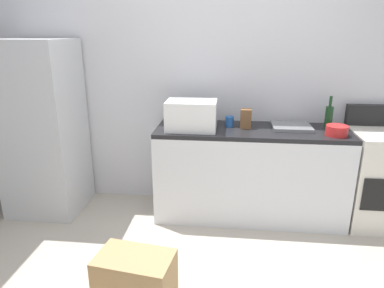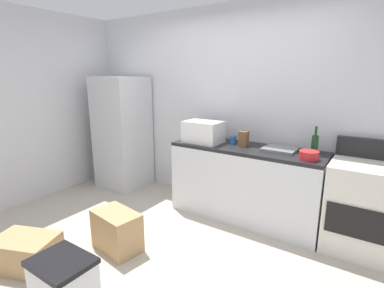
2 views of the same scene
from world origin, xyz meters
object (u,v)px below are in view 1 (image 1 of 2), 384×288
(microwave, at_px, (192,115))
(knife_block, at_px, (246,119))
(refrigerator, at_px, (43,129))
(wine_bottle, at_px, (329,116))
(cardboard_box_medium, at_px, (136,283))
(mixing_bowl, at_px, (337,131))
(coffee_mug, at_px, (230,121))
(stove_oven, at_px, (380,177))

(microwave, bearing_deg, knife_block, 11.65)
(refrigerator, xyz_separation_m, wine_bottle, (2.77, 0.18, 0.16))
(microwave, height_order, cardboard_box_medium, microwave)
(wine_bottle, bearing_deg, knife_block, -172.73)
(microwave, height_order, mixing_bowl, microwave)
(refrigerator, bearing_deg, cardboard_box_medium, -46.07)
(microwave, relative_size, cardboard_box_medium, 0.93)
(microwave, xyz_separation_m, mixing_bowl, (1.29, -0.07, -0.09))
(wine_bottle, xyz_separation_m, knife_block, (-0.78, -0.10, -0.02))
(microwave, distance_m, knife_block, 0.51)
(coffee_mug, xyz_separation_m, cardboard_box_medium, (-0.58, -1.41, -0.75))
(microwave, relative_size, knife_block, 2.56)
(mixing_bowl, bearing_deg, refrigerator, 178.09)
(mixing_bowl, bearing_deg, wine_bottle, 91.09)
(stove_oven, height_order, cardboard_box_medium, stove_oven)
(refrigerator, xyz_separation_m, stove_oven, (3.27, 0.06, -0.39))
(coffee_mug, bearing_deg, refrigerator, -176.63)
(wine_bottle, bearing_deg, coffee_mug, -175.56)
(refrigerator, bearing_deg, wine_bottle, 3.73)
(refrigerator, xyz_separation_m, mixing_bowl, (2.78, -0.09, 0.09))
(mixing_bowl, bearing_deg, cardboard_box_medium, -141.41)
(stove_oven, relative_size, mixing_bowl, 5.79)
(wine_bottle, bearing_deg, cardboard_box_medium, -135.54)
(refrigerator, bearing_deg, microwave, -0.86)
(refrigerator, distance_m, cardboard_box_medium, 1.93)
(knife_block, height_order, mixing_bowl, knife_block)
(mixing_bowl, height_order, cardboard_box_medium, mixing_bowl)
(stove_oven, height_order, knife_block, stove_oven)
(coffee_mug, xyz_separation_m, mixing_bowl, (0.94, -0.20, -0.00))
(coffee_mug, relative_size, cardboard_box_medium, 0.20)
(stove_oven, relative_size, microwave, 2.39)
(coffee_mug, height_order, mixing_bowl, coffee_mug)
(stove_oven, distance_m, cardboard_box_medium, 2.44)
(coffee_mug, distance_m, knife_block, 0.16)
(microwave, xyz_separation_m, cardboard_box_medium, (-0.23, -1.28, -0.83))
(wine_bottle, relative_size, mixing_bowl, 1.58)
(refrigerator, relative_size, wine_bottle, 5.69)
(refrigerator, height_order, mixing_bowl, refrigerator)
(knife_block, bearing_deg, refrigerator, -177.66)
(refrigerator, xyz_separation_m, cardboard_box_medium, (1.26, -1.31, -0.65))
(microwave, relative_size, wine_bottle, 1.53)
(wine_bottle, relative_size, cardboard_box_medium, 0.61)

